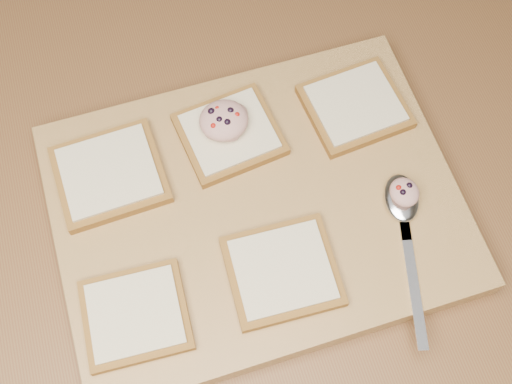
# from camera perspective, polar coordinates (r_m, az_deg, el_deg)

# --- Properties ---
(ground) EXTENTS (4.00, 4.00, 0.00)m
(ground) POSITION_cam_1_polar(r_m,az_deg,el_deg) (1.67, 2.04, -11.97)
(ground) COLOR #515459
(ground) RESTS_ON ground
(island_counter) EXTENTS (2.00, 0.80, 0.90)m
(island_counter) POSITION_cam_1_polar(r_m,az_deg,el_deg) (1.23, 2.73, -7.57)
(island_counter) COLOR slate
(island_counter) RESTS_ON ground
(cutting_board) EXTENTS (0.47, 0.36, 0.04)m
(cutting_board) POSITION_cam_1_polar(r_m,az_deg,el_deg) (0.77, 0.00, -1.44)
(cutting_board) COLOR tan
(cutting_board) RESTS_ON island_counter
(bread_far_left) EXTENTS (0.13, 0.12, 0.02)m
(bread_far_left) POSITION_cam_1_polar(r_m,az_deg,el_deg) (0.78, -12.88, 1.56)
(bread_far_left) COLOR brown
(bread_far_left) RESTS_ON cutting_board
(bread_far_center) EXTENTS (0.13, 0.12, 0.02)m
(bread_far_center) POSITION_cam_1_polar(r_m,az_deg,el_deg) (0.78, -2.37, 5.18)
(bread_far_center) COLOR brown
(bread_far_center) RESTS_ON cutting_board
(bread_far_right) EXTENTS (0.13, 0.12, 0.02)m
(bread_far_right) POSITION_cam_1_polar(r_m,az_deg,el_deg) (0.81, 8.79, 7.56)
(bread_far_right) COLOR brown
(bread_far_right) RESTS_ON cutting_board
(bread_near_left) EXTENTS (0.12, 0.11, 0.02)m
(bread_near_left) POSITION_cam_1_polar(r_m,az_deg,el_deg) (0.72, -10.67, -10.69)
(bread_near_left) COLOR brown
(bread_near_left) RESTS_ON cutting_board
(bread_near_center) EXTENTS (0.12, 0.11, 0.02)m
(bread_near_center) POSITION_cam_1_polar(r_m,az_deg,el_deg) (0.72, 2.35, -7.04)
(bread_near_center) COLOR brown
(bread_near_center) RESTS_ON cutting_board
(tuna_salad_dollop) EXTENTS (0.06, 0.06, 0.03)m
(tuna_salad_dollop) POSITION_cam_1_polar(r_m,az_deg,el_deg) (0.77, -2.89, 6.40)
(tuna_salad_dollop) COLOR tan
(tuna_salad_dollop) RESTS_ON bread_far_center
(spoon) EXTENTS (0.08, 0.21, 0.01)m
(spoon) POSITION_cam_1_polar(r_m,az_deg,el_deg) (0.76, 12.95, -1.57)
(spoon) COLOR silver
(spoon) RESTS_ON cutting_board
(spoon_salad) EXTENTS (0.03, 0.04, 0.02)m
(spoon_salad) POSITION_cam_1_polar(r_m,az_deg,el_deg) (0.75, 13.05, -0.00)
(spoon_salad) COLOR tan
(spoon_salad) RESTS_ON spoon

